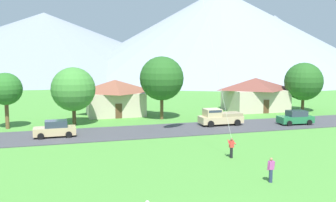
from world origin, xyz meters
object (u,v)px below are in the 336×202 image
(tree_near_left, at_px, (304,82))
(watcher_person, at_px, (271,169))
(tree_right_of_center, at_px, (73,89))
(parked_car_tan_west_end, at_px, (55,129))
(tree_near_right, at_px, (6,89))
(house_leftmost, at_px, (255,94))
(parked_car_green_mid_west, at_px, (296,118))
(pickup_truck_sand_east_side, at_px, (220,117))
(tree_center, at_px, (162,79))
(house_left_center, at_px, (115,97))

(tree_near_left, distance_m, watcher_person, 34.65)
(watcher_person, bearing_deg, tree_right_of_center, 115.11)
(parked_car_tan_west_end, distance_m, watcher_person, 23.00)
(tree_near_right, bearing_deg, house_leftmost, 8.55)
(tree_right_of_center, distance_m, parked_car_green_mid_west, 27.15)
(tree_near_left, relative_size, parked_car_tan_west_end, 1.75)
(house_leftmost, distance_m, watcher_person, 33.83)
(parked_car_tan_west_end, distance_m, parked_car_green_mid_west, 28.08)
(tree_near_left, bearing_deg, tree_near_right, -177.29)
(watcher_person, bearing_deg, parked_car_green_mid_west, 50.99)
(parked_car_tan_west_end, height_order, pickup_truck_sand_east_side, pickup_truck_sand_east_side)
(tree_near_left, relative_size, parked_car_green_mid_west, 1.72)
(tree_near_left, height_order, parked_car_tan_west_end, tree_near_left)
(parked_car_green_mid_west, relative_size, watcher_person, 2.55)
(tree_center, bearing_deg, tree_right_of_center, -174.06)
(tree_center, bearing_deg, tree_near_left, 1.47)
(house_left_center, relative_size, parked_car_green_mid_west, 1.96)
(tree_near_right, bearing_deg, parked_car_green_mid_west, -12.09)
(pickup_truck_sand_east_side, xyz_separation_m, watcher_person, (-5.12, -19.67, -0.18))
(house_left_center, distance_m, tree_near_right, 15.12)
(house_leftmost, relative_size, parked_car_green_mid_west, 2.16)
(tree_near_left, xyz_separation_m, pickup_truck_sand_east_side, (-16.71, -6.98, -3.48))
(house_left_center, bearing_deg, watcher_person, -79.65)
(parked_car_tan_west_end, height_order, parked_car_green_mid_west, same)
(tree_right_of_center, relative_size, watcher_person, 4.20)
(tree_near_left, bearing_deg, parked_car_tan_west_end, -166.93)
(tree_right_of_center, height_order, pickup_truck_sand_east_side, tree_right_of_center)
(house_leftmost, xyz_separation_m, tree_right_of_center, (-27.31, -5.04, 1.78))
(house_left_center, xyz_separation_m, parked_car_green_mid_west, (19.96, -13.82, -1.73))
(tree_near_left, bearing_deg, watcher_person, -129.32)
(watcher_person, bearing_deg, pickup_truck_sand_east_side, 75.41)
(house_left_center, bearing_deg, parked_car_tan_west_end, -121.91)
(house_left_center, distance_m, parked_car_green_mid_west, 24.34)
(pickup_truck_sand_east_side, bearing_deg, tree_center, 130.41)
(parked_car_green_mid_west, bearing_deg, house_leftmost, 83.49)
(tree_near_left, distance_m, tree_right_of_center, 33.55)
(pickup_truck_sand_east_side, distance_m, watcher_person, 20.33)
(house_leftmost, relative_size, house_left_center, 1.11)
(tree_right_of_center, bearing_deg, pickup_truck_sand_east_side, -17.31)
(tree_right_of_center, bearing_deg, watcher_person, -64.89)
(tree_near_left, relative_size, tree_near_right, 1.14)
(tree_near_left, xyz_separation_m, tree_center, (-22.17, -0.57, 0.86))
(tree_near_right, bearing_deg, tree_near_left, 2.71)
(parked_car_tan_west_end, relative_size, parked_car_green_mid_west, 0.99)
(tree_right_of_center, relative_size, parked_car_green_mid_west, 1.64)
(tree_right_of_center, xyz_separation_m, parked_car_tan_west_end, (-2.17, -6.53, -3.51))
(pickup_truck_sand_east_side, bearing_deg, tree_near_right, 168.26)
(tree_near_left, xyz_separation_m, tree_right_of_center, (-33.50, -1.75, -0.17))
(tree_center, height_order, parked_car_tan_west_end, tree_center)
(watcher_person, bearing_deg, parked_car_tan_west_end, 126.98)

